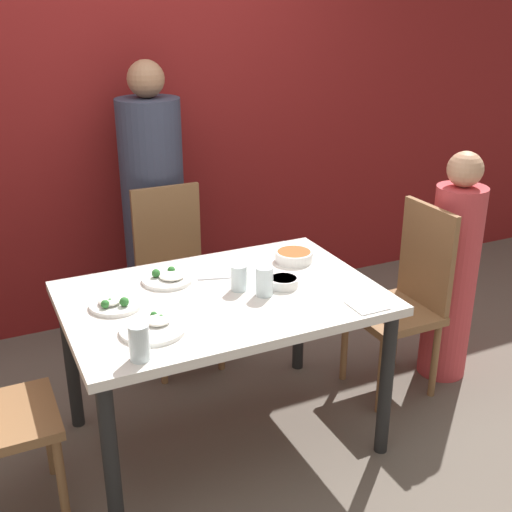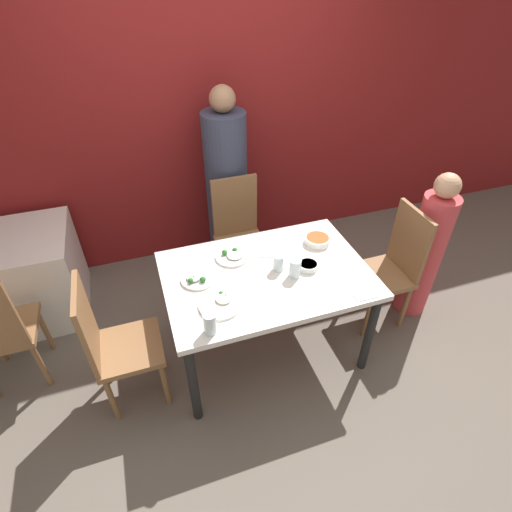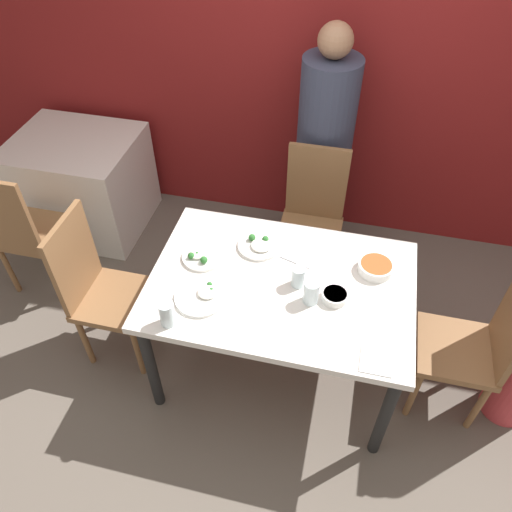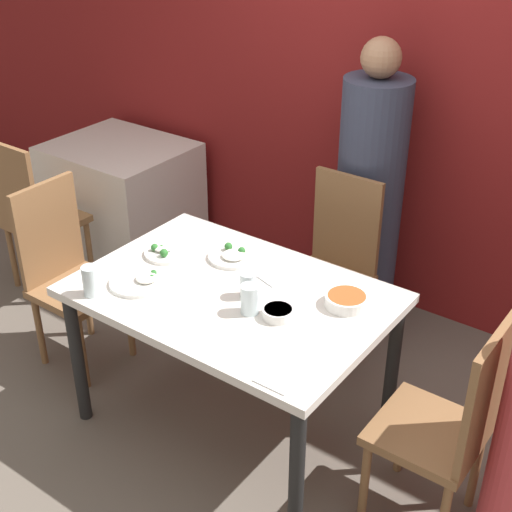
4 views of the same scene
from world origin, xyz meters
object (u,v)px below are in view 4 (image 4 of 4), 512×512
at_px(bowl_curry, 346,300).
at_px(plate_rice_adult, 140,281).
at_px(chair_adult_spot, 334,264).
at_px(chair_child_spot, 449,425).
at_px(person_adult, 369,202).
at_px(glass_water_tall, 248,285).

bearing_deg(bowl_curry, plate_rice_adult, -154.88).
height_order(chair_adult_spot, plate_rice_adult, chair_adult_spot).
xyz_separation_m(chair_child_spot, bowl_curry, (-0.56, 0.17, 0.25)).
height_order(chair_adult_spot, person_adult, person_adult).
bearing_deg(chair_child_spot, bowl_curry, -107.12).
bearing_deg(chair_adult_spot, bowl_curry, -56.33).
height_order(chair_child_spot, bowl_curry, chair_child_spot).
bearing_deg(plate_rice_adult, chair_child_spot, 8.68).
bearing_deg(glass_water_tall, chair_child_spot, 0.84).
bearing_deg(chair_child_spot, plate_rice_adult, -81.32).
xyz_separation_m(chair_adult_spot, glass_water_tall, (0.03, -0.79, 0.28)).
height_order(chair_adult_spot, glass_water_tall, chair_adult_spot).
height_order(person_adult, bowl_curry, person_adult).
relative_size(person_adult, glass_water_tall, 14.25).
relative_size(person_adult, plate_rice_adult, 6.33).
distance_m(bowl_curry, plate_rice_adult, 0.90).
bearing_deg(chair_child_spot, glass_water_tall, -89.16).
xyz_separation_m(chair_adult_spot, plate_rice_adult, (-0.41, -0.99, 0.24)).
distance_m(chair_adult_spot, glass_water_tall, 0.84).
bearing_deg(chair_adult_spot, glass_water_tall, -87.51).
relative_size(bowl_curry, glass_water_tall, 1.60).
relative_size(plate_rice_adult, glass_water_tall, 2.25).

